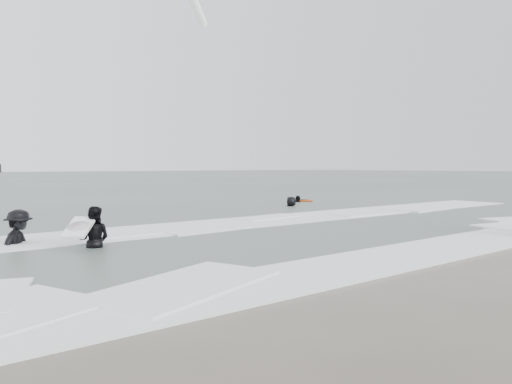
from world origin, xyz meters
TOP-DOWN VIEW (x-y plane):
  - ground at (0.00, 0.00)m, footprint 320.00×320.00m
  - surfer_wading at (-5.20, 4.32)m, footprint 0.94×0.90m
  - surfer_breaker at (-6.46, 5.70)m, footprint 1.24×1.24m
  - surfer_right_near at (7.98, 11.69)m, footprint 0.98×0.69m
  - surfer_right_far at (5.98, 10.01)m, footprint 0.92×0.95m
  - surf_foam at (0.00, 3.70)m, footprint 30.03×9.06m
  - bodyboards at (2.44, 4.92)m, footprint 15.09×13.92m

SIDE VIEW (x-z plane):
  - ground at x=0.00m, z-range 0.00..0.00m
  - surfer_wading at x=-5.20m, z-range -0.76..0.76m
  - surfer_breaker at x=-6.46m, z-range -0.86..0.86m
  - surfer_right_near at x=7.98m, z-range -0.77..0.77m
  - surfer_right_far at x=5.98m, z-range -0.82..0.82m
  - surf_foam at x=0.00m, z-range 0.00..0.08m
  - bodyboards at x=2.44m, z-range -0.13..1.12m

